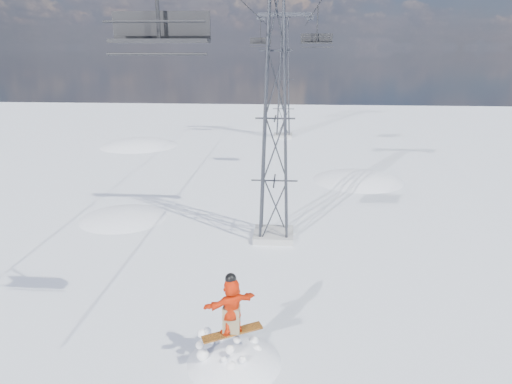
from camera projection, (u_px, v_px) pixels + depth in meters
ground at (237, 345)px, 13.44m from camera, size 120.00×120.00×0.00m
snow_terrain at (209, 280)px, 36.86m from camera, size 39.00×37.00×22.00m
lift_tower_near at (275, 119)px, 19.34m from camera, size 5.20×1.80×11.43m
lift_tower_far at (284, 80)px, 43.11m from camera, size 5.20×1.80×11.43m
haul_cables at (282, 6)px, 28.65m from camera, size 4.46×51.00×0.06m
lift_chair_near at (160, 30)px, 9.73m from camera, size 2.14×0.62×2.65m
lift_chair_mid at (317, 39)px, 28.53m from camera, size 2.00×0.57×2.48m
lift_chair_far at (261, 41)px, 41.62m from camera, size 1.94×0.56×2.41m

